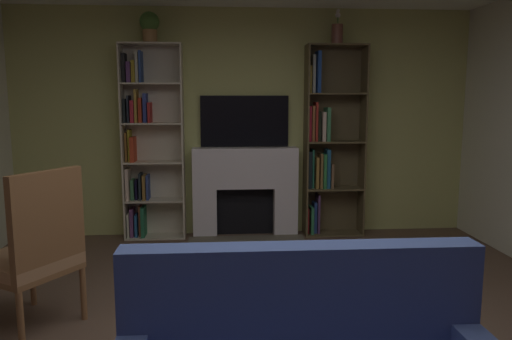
% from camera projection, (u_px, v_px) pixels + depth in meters
% --- Properties ---
extents(wall_back_accent, '(5.47, 0.06, 2.65)m').
position_uv_depth(wall_back_accent, '(244.00, 123.00, 5.80)').
color(wall_back_accent, tan).
rests_on(wall_back_accent, ground_plane).
extents(fireplace, '(1.32, 0.55, 1.05)m').
position_uv_depth(fireplace, '(245.00, 189.00, 5.76)').
color(fireplace, white).
rests_on(fireplace, ground_plane).
extents(tv, '(1.03, 0.06, 0.59)m').
position_uv_depth(tv, '(245.00, 121.00, 5.74)').
color(tv, black).
rests_on(tv, fireplace).
extents(bookshelf_left, '(0.69, 0.27, 2.22)m').
position_uv_depth(bookshelf_left, '(147.00, 144.00, 5.62)').
color(bookshelf_left, beige).
rests_on(bookshelf_left, ground_plane).
extents(bookshelf_right, '(0.69, 0.29, 2.22)m').
position_uv_depth(bookshelf_right, '(327.00, 145.00, 5.78)').
color(bookshelf_right, brown).
rests_on(bookshelf_right, ground_plane).
extents(potted_plant, '(0.22, 0.22, 0.34)m').
position_uv_depth(potted_plant, '(150.00, 25.00, 5.38)').
color(potted_plant, '#A67744').
rests_on(potted_plant, bookshelf_left).
extents(vase_with_flowers, '(0.13, 0.13, 0.39)m').
position_uv_depth(vase_with_flowers, '(337.00, 33.00, 5.55)').
color(vase_with_flowers, brown).
rests_on(vase_with_flowers, bookshelf_right).
extents(armchair, '(0.81, 0.80, 1.14)m').
position_uv_depth(armchair, '(33.00, 252.00, 3.40)').
color(armchair, brown).
rests_on(armchair, ground_plane).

